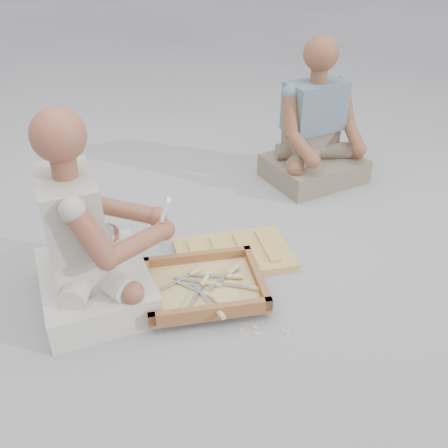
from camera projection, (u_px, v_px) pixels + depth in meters
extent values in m
plane|color=#9B9BA0|center=(227.00, 304.00, 2.13)|extent=(60.00, 60.00, 0.00)
cube|color=#AC8942|center=(234.00, 254.00, 2.41)|extent=(0.54, 0.37, 0.04)
cube|color=brown|center=(204.00, 288.00, 2.15)|extent=(0.52, 0.43, 0.02)
cube|color=brown|center=(197.00, 258.00, 2.29)|extent=(0.50, 0.06, 0.05)
cube|color=brown|center=(211.00, 311.00, 1.98)|extent=(0.50, 0.06, 0.05)
cube|color=brown|center=(257.00, 276.00, 2.17)|extent=(0.05, 0.40, 0.05)
cube|color=brown|center=(149.00, 289.00, 2.10)|extent=(0.05, 0.40, 0.05)
cube|color=tan|center=(204.00, 286.00, 2.15)|extent=(0.46, 0.36, 0.01)
cube|color=silver|center=(203.00, 291.00, 2.10)|extent=(0.09, 0.14, 0.00)
cylinder|color=tan|center=(221.00, 304.00, 2.03)|extent=(0.05, 0.07, 0.02)
cube|color=silver|center=(233.00, 285.00, 2.13)|extent=(0.14, 0.08, 0.00)
cylinder|color=tan|center=(258.00, 289.00, 2.11)|extent=(0.07, 0.05, 0.02)
cube|color=silver|center=(195.00, 296.00, 2.06)|extent=(0.09, 0.13, 0.00)
cylinder|color=tan|center=(204.00, 281.00, 2.15)|extent=(0.06, 0.07, 0.02)
cube|color=silver|center=(176.00, 282.00, 2.15)|extent=(0.14, 0.08, 0.00)
cylinder|color=tan|center=(196.00, 271.00, 2.21)|extent=(0.07, 0.05, 0.02)
cube|color=silver|center=(189.00, 287.00, 2.13)|extent=(0.11, 0.12, 0.00)
cylinder|color=tan|center=(211.00, 296.00, 2.08)|extent=(0.06, 0.07, 0.02)
cube|color=silver|center=(217.00, 282.00, 2.14)|extent=(0.13, 0.10, 0.00)
cylinder|color=tan|center=(233.00, 270.00, 2.21)|extent=(0.07, 0.06, 0.02)
cube|color=silver|center=(189.00, 280.00, 2.16)|extent=(0.14, 0.09, 0.00)
cylinder|color=tan|center=(214.00, 284.00, 2.14)|extent=(0.07, 0.05, 0.02)
cube|color=silver|center=(210.00, 275.00, 2.18)|extent=(0.15, 0.06, 0.00)
cylinder|color=tan|center=(235.00, 277.00, 2.18)|extent=(0.07, 0.04, 0.02)
cube|color=silver|center=(205.00, 297.00, 2.05)|extent=(0.06, 0.15, 0.00)
cylinder|color=tan|center=(219.00, 313.00, 1.97)|extent=(0.04, 0.07, 0.02)
cube|color=tan|center=(215.00, 242.00, 2.53)|extent=(0.02, 0.02, 0.00)
cube|color=tan|center=(237.00, 297.00, 2.17)|extent=(0.02, 0.02, 0.00)
cube|color=tan|center=(257.00, 334.00, 1.98)|extent=(0.02, 0.02, 0.00)
cube|color=tan|center=(228.00, 256.00, 2.42)|extent=(0.02, 0.02, 0.00)
cube|color=tan|center=(146.00, 261.00, 2.39)|extent=(0.02, 0.02, 0.00)
cube|color=tan|center=(143.00, 273.00, 2.31)|extent=(0.02, 0.02, 0.00)
cube|color=tan|center=(283.00, 331.00, 1.99)|extent=(0.02, 0.02, 0.00)
cube|color=tan|center=(158.00, 273.00, 2.31)|extent=(0.02, 0.02, 0.00)
cube|color=tan|center=(210.00, 245.00, 2.51)|extent=(0.02, 0.02, 0.00)
cube|color=tan|center=(192.00, 287.00, 2.23)|extent=(0.02, 0.02, 0.00)
cube|color=tan|center=(288.00, 332.00, 1.99)|extent=(0.02, 0.02, 0.00)
cube|color=tan|center=(255.00, 327.00, 2.01)|extent=(0.02, 0.02, 0.00)
cube|color=tan|center=(228.00, 316.00, 2.07)|extent=(0.02, 0.02, 0.00)
cube|color=tan|center=(242.00, 330.00, 2.00)|extent=(0.02, 0.02, 0.00)
cube|color=tan|center=(266.00, 309.00, 2.10)|extent=(0.02, 0.02, 0.00)
cube|color=tan|center=(265.00, 268.00, 2.35)|extent=(0.02, 0.02, 0.00)
cube|color=beige|center=(96.00, 285.00, 2.13)|extent=(0.51, 0.61, 0.14)
cube|color=beige|center=(76.00, 259.00, 2.03)|extent=(0.23, 0.33, 0.17)
cube|color=#A9A395|center=(70.00, 210.00, 1.91)|extent=(0.25, 0.37, 0.28)
sphere|color=brown|center=(58.00, 135.00, 1.75)|extent=(0.20, 0.20, 0.20)
sphere|color=brown|center=(157.00, 217.00, 2.14)|extent=(0.09, 0.09, 0.09)
sphere|color=brown|center=(164.00, 230.00, 2.05)|extent=(0.09, 0.09, 0.09)
cube|color=gray|center=(313.00, 168.00, 3.09)|extent=(0.64, 0.56, 0.14)
cube|color=gray|center=(310.00, 142.00, 3.05)|extent=(0.34, 0.26, 0.17)
cube|color=slate|center=(315.00, 106.00, 2.93)|extent=(0.38, 0.29, 0.28)
sphere|color=brown|center=(321.00, 53.00, 2.76)|extent=(0.20, 0.20, 0.20)
sphere|color=brown|center=(359.00, 149.00, 2.94)|extent=(0.09, 0.09, 0.09)
sphere|color=brown|center=(313.00, 161.00, 2.80)|extent=(0.09, 0.09, 0.09)
cube|color=white|center=(165.00, 210.00, 2.00)|extent=(0.05, 0.05, 0.10)
cube|color=black|center=(165.00, 208.00, 2.00)|extent=(0.02, 0.03, 0.03)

